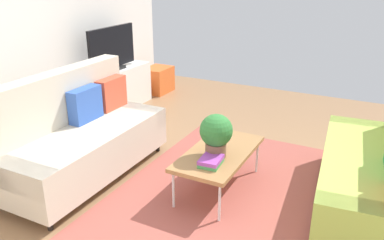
# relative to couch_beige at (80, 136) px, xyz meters

# --- Properties ---
(ground_plane) EXTENTS (7.68, 7.68, 0.00)m
(ground_plane) POSITION_rel_couch_beige_xyz_m (0.18, -1.49, -0.45)
(ground_plane) COLOR #936B47
(area_rug) EXTENTS (2.90, 2.20, 0.01)m
(area_rug) POSITION_rel_couch_beige_xyz_m (0.33, -1.62, -0.44)
(area_rug) COLOR #9E4C42
(area_rug) RESTS_ON ground_plane
(couch_beige) EXTENTS (1.91, 0.85, 1.10)m
(couch_beige) POSITION_rel_couch_beige_xyz_m (0.00, 0.00, 0.00)
(couch_beige) COLOR beige
(couch_beige) RESTS_ON ground_plane
(couch_green) EXTENTS (1.98, 1.03, 1.10)m
(couch_green) POSITION_rel_couch_beige_xyz_m (0.67, -2.84, 0.00)
(couch_green) COLOR #A3BC4C
(couch_green) RESTS_ON ground_plane
(coffee_table) EXTENTS (1.10, 0.56, 0.42)m
(coffee_table) POSITION_rel_couch_beige_xyz_m (0.38, -1.42, -0.05)
(coffee_table) COLOR #9E7042
(coffee_table) RESTS_ON ground_plane
(tv_console) EXTENTS (1.40, 0.44, 0.64)m
(tv_console) POSITION_rel_couch_beige_xyz_m (1.81, 0.97, -0.13)
(tv_console) COLOR silver
(tv_console) RESTS_ON ground_plane
(tv) EXTENTS (1.00, 0.20, 0.64)m
(tv) POSITION_rel_couch_beige_xyz_m (1.81, 0.95, 0.51)
(tv) COLOR black
(tv) RESTS_ON tv_console
(storage_trunk) EXTENTS (0.52, 0.40, 0.44)m
(storage_trunk) POSITION_rel_couch_beige_xyz_m (2.91, 0.87, -0.23)
(storage_trunk) COLOR orange
(storage_trunk) RESTS_ON ground_plane
(potted_plant) EXTENTS (0.31, 0.31, 0.42)m
(potted_plant) POSITION_rel_couch_beige_xyz_m (0.27, -1.43, 0.21)
(potted_plant) COLOR brown
(potted_plant) RESTS_ON coffee_table
(table_book_0) EXTENTS (0.26, 0.20, 0.03)m
(table_book_0) POSITION_rel_couch_beige_xyz_m (0.10, -1.46, -0.01)
(table_book_0) COLOR #3F8C4C
(table_book_0) RESTS_ON coffee_table
(table_book_1) EXTENTS (0.25, 0.20, 0.04)m
(table_book_1) POSITION_rel_couch_beige_xyz_m (0.10, -1.46, 0.02)
(table_book_1) COLOR purple
(table_book_1) RESTS_ON table_book_0
(vase_0) EXTENTS (0.10, 0.10, 0.20)m
(vase_0) POSITION_rel_couch_beige_xyz_m (1.23, 1.02, 0.29)
(vase_0) COLOR #B24C4C
(vase_0) RESTS_ON tv_console
(vase_1) EXTENTS (0.11, 0.11, 0.13)m
(vase_1) POSITION_rel_couch_beige_xyz_m (1.39, 1.02, 0.26)
(vase_1) COLOR #4C72B2
(vase_1) RESTS_ON tv_console
(bottle_0) EXTENTS (0.05, 0.05, 0.23)m
(bottle_0) POSITION_rel_couch_beige_xyz_m (1.56, 0.93, 0.31)
(bottle_0) COLOR gold
(bottle_0) RESTS_ON tv_console
(bottle_1) EXTENTS (0.04, 0.04, 0.18)m
(bottle_1) POSITION_rel_couch_beige_xyz_m (1.67, 0.93, 0.28)
(bottle_1) COLOR purple
(bottle_1) RESTS_ON tv_console
(bottle_2) EXTENTS (0.05, 0.05, 0.19)m
(bottle_2) POSITION_rel_couch_beige_xyz_m (1.76, 0.93, 0.29)
(bottle_2) COLOR red
(bottle_2) RESTS_ON tv_console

